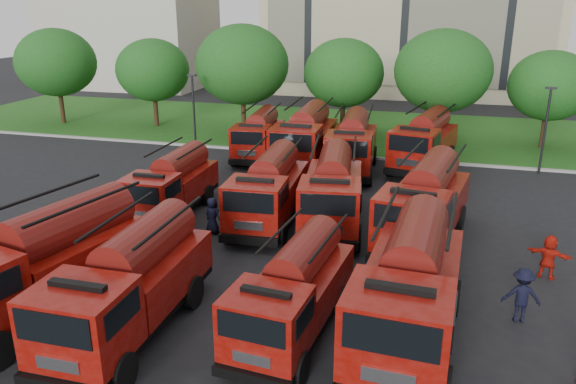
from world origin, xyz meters
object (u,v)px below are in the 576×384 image
firefighter_5 (545,277)px  fire_truck_0 (43,263)px  fire_truck_5 (269,189)px  firefighter_0 (246,379)px  fire_truck_7 (425,203)px  fire_truck_1 (130,283)px  fire_truck_10 (352,144)px  firefighter_3 (518,321)px  fire_truck_2 (294,291)px  fire_truck_6 (332,190)px  fire_truck_9 (305,138)px  fire_truck_8 (259,135)px  fire_truck_3 (410,287)px  fire_truck_4 (173,184)px  fire_truck_11 (424,141)px  firefighter_4 (213,233)px

firefighter_5 → fire_truck_0: bearing=41.6°
fire_truck_5 → firefighter_0: (2.71, -11.05, -1.62)m
fire_truck_7 → firefighter_5: 5.34m
fire_truck_1 → fire_truck_10: size_ratio=0.95×
fire_truck_10 → firefighter_3: (7.82, -15.13, -1.70)m
firefighter_3 → fire_truck_2: bearing=19.0°
fire_truck_10 → firefighter_0: size_ratio=4.00×
firefighter_0 → firefighter_5: (8.78, 8.50, 0.00)m
fire_truck_6 → fire_truck_2: bearing=-94.2°
fire_truck_2 → fire_truck_9: fire_truck_9 is taller
fire_truck_6 → fire_truck_8: bearing=115.9°
fire_truck_3 → fire_truck_9: 18.81m
fire_truck_3 → fire_truck_4: size_ratio=1.22×
fire_truck_5 → firefighter_5: bearing=-15.7°
fire_truck_3 → fire_truck_7: 7.55m
fire_truck_7 → fire_truck_8: 15.54m
fire_truck_4 → firefighter_5: size_ratio=3.84×
fire_truck_9 → fire_truck_4: bearing=-115.3°
fire_truck_2 → firefighter_0: size_ratio=3.43×
fire_truck_1 → firefighter_5: bearing=29.0°
fire_truck_6 → fire_truck_7: (4.08, -0.89, 0.08)m
fire_truck_3 → firefighter_3: (3.41, 1.99, -1.77)m
firefighter_5 → firefighter_3: bearing=87.6°
fire_truck_2 → fire_truck_7: 8.84m
fire_truck_8 → firefighter_0: fire_truck_8 is taller
firefighter_3 → firefighter_5: firefighter_3 is taller
fire_truck_11 → fire_truck_6: bearing=-96.8°
fire_truck_4 → fire_truck_2: bearing=-46.3°
fire_truck_3 → fire_truck_4: fire_truck_3 is taller
fire_truck_0 → fire_truck_7: fire_truck_0 is taller
fire_truck_6 → firefighter_5: 9.31m
fire_truck_11 → firefighter_5: (5.03, -13.54, -1.70)m
firefighter_0 → firefighter_3: bearing=0.3°
fire_truck_0 → fire_truck_1: fire_truck_0 is taller
fire_truck_1 → firefighter_5: (12.88, 7.19, -1.65)m
fire_truck_3 → fire_truck_11: fire_truck_3 is taller
fire_truck_9 → firefighter_0: 20.74m
firefighter_0 → fire_truck_7: bearing=34.6°
fire_truck_1 → fire_truck_10: bearing=78.6°
fire_truck_3 → fire_truck_10: bearing=107.9°
fire_truck_3 → fire_truck_10: size_ratio=1.04×
fire_truck_11 → firefighter_4: 15.49m
fire_truck_2 → fire_truck_3: fire_truck_3 is taller
fire_truck_11 → fire_truck_8: bearing=-166.2°
fire_truck_2 → fire_truck_11: fire_truck_11 is taller
fire_truck_11 → firefighter_4: size_ratio=4.72×
fire_truck_4 → firefighter_3: (14.94, -5.89, -1.48)m
fire_truck_1 → fire_truck_5: (1.40, 9.74, -0.03)m
fire_truck_6 → fire_truck_9: bearing=103.2°
firefighter_3 → fire_truck_11: bearing=-79.1°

